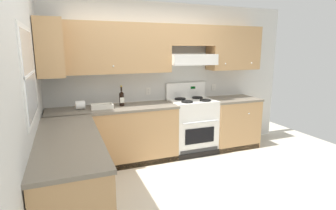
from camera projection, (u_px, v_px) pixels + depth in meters
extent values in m
plane|color=beige|center=(179.00, 194.00, 3.38)|extent=(7.04, 7.04, 0.00)
cube|color=silver|center=(166.00, 79.00, 4.76)|extent=(4.68, 0.12, 2.55)
cube|color=tan|center=(111.00, 48.00, 4.07)|extent=(1.88, 0.34, 0.76)
cube|color=tan|center=(234.00, 48.00, 4.87)|extent=(0.95, 0.34, 0.76)
cube|color=tan|center=(190.00, 36.00, 4.51)|extent=(0.80, 0.34, 0.34)
cube|color=white|center=(191.00, 59.00, 4.55)|extent=(0.80, 0.46, 0.17)
cube|color=white|center=(197.00, 64.00, 4.37)|extent=(0.80, 0.03, 0.04)
sphere|color=silver|center=(113.00, 66.00, 3.96)|extent=(0.02, 0.02, 0.02)
sphere|color=silver|center=(225.00, 64.00, 4.66)|extent=(0.02, 0.02, 0.02)
sphere|color=silver|center=(252.00, 63.00, 4.85)|extent=(0.02, 0.02, 0.02)
cube|color=silver|center=(148.00, 91.00, 4.60)|extent=(0.08, 0.01, 0.12)
cube|color=silver|center=(148.00, 90.00, 4.59)|extent=(0.03, 0.00, 0.03)
cube|color=silver|center=(148.00, 93.00, 4.60)|extent=(0.03, 0.00, 0.03)
cube|color=silver|center=(214.00, 87.00, 5.06)|extent=(0.08, 0.01, 0.12)
cube|color=silver|center=(214.00, 86.00, 5.05)|extent=(0.03, 0.00, 0.03)
cube|color=silver|center=(214.00, 89.00, 5.06)|extent=(0.03, 0.00, 0.03)
cube|color=silver|center=(24.00, 102.00, 2.63)|extent=(0.12, 4.00, 2.55)
cube|color=white|center=(27.00, 74.00, 2.59)|extent=(0.04, 1.00, 0.92)
cube|color=white|center=(30.00, 74.00, 2.60)|extent=(0.01, 0.90, 0.82)
cube|color=white|center=(30.00, 74.00, 2.60)|extent=(0.01, 0.90, 0.02)
cube|color=tan|center=(50.00, 48.00, 3.61)|extent=(0.34, 0.64, 0.76)
cube|color=tan|center=(115.00, 137.00, 4.22)|extent=(1.94, 0.61, 0.87)
cube|color=#756B5B|center=(113.00, 109.00, 4.13)|extent=(1.96, 0.63, 0.04)
cube|color=tan|center=(232.00, 123.00, 5.00)|extent=(0.87, 0.61, 0.87)
cube|color=#756B5B|center=(233.00, 99.00, 4.91)|extent=(0.89, 0.63, 0.04)
cube|color=black|center=(169.00, 159.00, 4.34)|extent=(3.54, 0.06, 0.09)
sphere|color=silver|center=(90.00, 130.00, 3.75)|extent=(0.03, 0.03, 0.03)
sphere|color=silver|center=(249.00, 114.00, 4.71)|extent=(0.03, 0.03, 0.03)
cube|color=tan|center=(71.00, 179.00, 2.84)|extent=(0.61, 1.89, 0.87)
cube|color=#756B5B|center=(68.00, 138.00, 2.75)|extent=(0.63, 1.91, 0.04)
cube|color=black|center=(100.00, 207.00, 3.02)|extent=(0.06, 1.85, 0.09)
cube|color=white|center=(192.00, 127.00, 4.71)|extent=(0.76, 0.58, 0.91)
cube|color=black|center=(200.00, 136.00, 4.45)|extent=(0.53, 0.01, 0.26)
cylinder|color=silver|center=(201.00, 122.00, 4.38)|extent=(0.65, 0.02, 0.02)
cube|color=#333333|center=(199.00, 152.00, 4.51)|extent=(0.70, 0.01, 0.11)
cube|color=white|center=(192.00, 101.00, 4.61)|extent=(0.76, 0.58, 0.02)
cube|color=white|center=(186.00, 91.00, 4.83)|extent=(0.76, 0.04, 0.29)
cube|color=#053F0C|center=(193.00, 88.00, 4.85)|extent=(0.09, 0.01, 0.04)
cylinder|color=black|center=(187.00, 102.00, 4.42)|extent=(0.19, 0.19, 0.02)
cylinder|color=black|center=(187.00, 102.00, 4.42)|extent=(0.07, 0.07, 0.01)
cylinder|color=black|center=(205.00, 100.00, 4.54)|extent=(0.19, 0.19, 0.02)
cylinder|color=black|center=(205.00, 101.00, 4.54)|extent=(0.07, 0.07, 0.01)
cylinder|color=black|center=(180.00, 99.00, 4.68)|extent=(0.19, 0.19, 0.02)
cylinder|color=black|center=(180.00, 99.00, 4.68)|extent=(0.07, 0.07, 0.01)
cylinder|color=black|center=(198.00, 98.00, 4.80)|extent=(0.19, 0.19, 0.02)
cylinder|color=black|center=(197.00, 98.00, 4.80)|extent=(0.07, 0.07, 0.01)
cylinder|color=white|center=(176.00, 93.00, 4.75)|extent=(0.04, 0.02, 0.04)
cylinder|color=white|center=(183.00, 92.00, 4.80)|extent=(0.04, 0.02, 0.04)
cylinder|color=white|center=(190.00, 92.00, 4.85)|extent=(0.04, 0.02, 0.04)
cylinder|color=white|center=(197.00, 91.00, 4.90)|extent=(0.04, 0.02, 0.04)
cylinder|color=black|center=(122.00, 100.00, 4.23)|extent=(0.07, 0.07, 0.20)
cone|color=black|center=(121.00, 92.00, 4.21)|extent=(0.07, 0.07, 0.04)
cylinder|color=black|center=(121.00, 88.00, 4.20)|extent=(0.03, 0.03, 0.09)
cylinder|color=gold|center=(121.00, 86.00, 4.19)|extent=(0.03, 0.03, 0.02)
cube|color=silver|center=(122.00, 100.00, 4.20)|extent=(0.06, 0.00, 0.09)
cube|color=white|center=(102.00, 108.00, 4.06)|extent=(0.26, 0.17, 0.02)
cube|color=white|center=(103.00, 108.00, 3.96)|extent=(0.32, 0.01, 0.06)
cube|color=white|center=(101.00, 105.00, 4.15)|extent=(0.32, 0.01, 0.06)
cube|color=white|center=(91.00, 107.00, 4.00)|extent=(0.01, 0.19, 0.06)
cube|color=white|center=(112.00, 105.00, 4.11)|extent=(0.01, 0.19, 0.06)
cylinder|color=white|center=(80.00, 105.00, 3.97)|extent=(0.13, 0.13, 0.13)
cylinder|color=#9E7A51|center=(75.00, 105.00, 3.95)|extent=(0.01, 0.04, 0.04)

